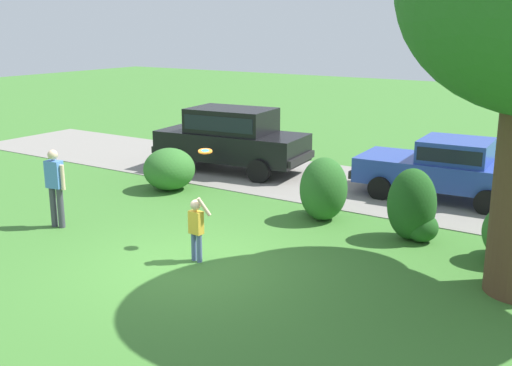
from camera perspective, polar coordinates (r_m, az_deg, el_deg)
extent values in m
plane|color=#3D752D|center=(11.55, -6.15, -7.70)|extent=(80.00, 80.00, 0.00)
cube|color=gray|center=(17.16, 8.59, -0.28)|extent=(28.00, 4.40, 0.02)
ellipsoid|color=#33702B|center=(16.68, -8.06, 1.28)|extent=(1.37, 1.41, 1.14)
ellipsoid|color=#286023|center=(14.00, 6.30, -0.56)|extent=(1.06, 1.17, 1.45)
ellipsoid|color=#286023|center=(14.50, 5.74, -1.64)|extent=(0.74, 0.74, 0.66)
ellipsoid|color=#1E511C|center=(13.04, 14.26, -1.93)|extent=(1.01, 0.98, 1.51)
ellipsoid|color=#1E511C|center=(13.09, 15.11, -3.99)|extent=(0.68, 0.68, 0.62)
ellipsoid|color=#33702B|center=(12.83, 21.90, -5.01)|extent=(0.65, 0.65, 0.58)
cube|color=#28429E|center=(16.41, 16.87, 0.97)|extent=(4.30, 2.09, 0.64)
cube|color=#28429E|center=(16.22, 18.10, 2.89)|extent=(1.77, 1.72, 0.56)
cube|color=black|center=(16.22, 18.10, 2.89)|extent=(1.64, 1.73, 0.34)
cylinder|color=black|center=(15.95, 11.44, -0.48)|extent=(0.61, 0.26, 0.60)
cylinder|color=black|center=(17.69, 13.39, 0.90)|extent=(0.61, 0.26, 0.60)
cylinder|color=black|center=(15.37, 20.66, -1.71)|extent=(0.61, 0.26, 0.60)
cylinder|color=black|center=(17.18, 21.72, -0.16)|extent=(0.61, 0.26, 0.60)
cube|color=black|center=(17.02, 9.82, 1.31)|extent=(0.23, 1.75, 0.20)
cube|color=black|center=(18.62, -2.28, 3.53)|extent=(4.67, 2.31, 0.80)
cube|color=black|center=(18.49, -2.30, 5.84)|extent=(2.63, 1.87, 0.72)
cube|color=black|center=(18.49, -2.30, 5.84)|extent=(2.44, 1.87, 0.43)
cylinder|color=black|center=(18.66, -7.42, 2.00)|extent=(0.70, 0.29, 0.68)
cylinder|color=black|center=(20.20, -4.41, 3.04)|extent=(0.70, 0.29, 0.68)
cylinder|color=black|center=(17.27, 0.25, 1.10)|extent=(0.70, 0.29, 0.68)
cylinder|color=black|center=(18.92, 2.83, 2.28)|extent=(0.70, 0.29, 0.68)
cube|color=black|center=(19.86, -8.05, 3.51)|extent=(0.31, 1.75, 0.20)
cube|color=black|center=(17.67, 4.22, 2.24)|extent=(0.31, 1.75, 0.20)
cylinder|color=#4C608C|center=(11.73, -5.79, -5.89)|extent=(0.10, 0.10, 0.55)
cylinder|color=#4C608C|center=(11.64, -5.28, -6.04)|extent=(0.10, 0.10, 0.55)
cube|color=gold|center=(11.52, -5.59, -3.66)|extent=(0.27, 0.18, 0.44)
sphere|color=beige|center=(11.42, -5.64, -2.04)|extent=(0.20, 0.20, 0.20)
cylinder|color=beige|center=(11.36, -4.87, -2.22)|extent=(0.21, 0.23, 0.39)
cylinder|color=beige|center=(11.64, -6.17, -3.74)|extent=(0.07, 0.07, 0.36)
cylinder|color=orange|center=(12.05, -4.74, 2.96)|extent=(0.28, 0.28, 0.09)
cylinder|color=#337FDB|center=(12.05, -4.74, 2.98)|extent=(0.16, 0.16, 0.06)
cylinder|color=#3F3F4C|center=(14.13, -17.68, -2.21)|extent=(0.14, 0.14, 0.90)
cylinder|color=#3F3F4C|center=(14.25, -18.30, -2.11)|extent=(0.14, 0.14, 0.90)
cube|color=#4C7FCC|center=(14.00, -18.23, 0.78)|extent=(0.39, 0.28, 0.60)
sphere|color=beige|center=(13.91, -18.37, 2.50)|extent=(0.22, 0.22, 0.22)
cylinder|color=beige|center=(13.87, -17.53, 0.50)|extent=(0.09, 0.09, 0.55)
cylinder|color=beige|center=(14.16, -18.89, 0.66)|extent=(0.09, 0.09, 0.55)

